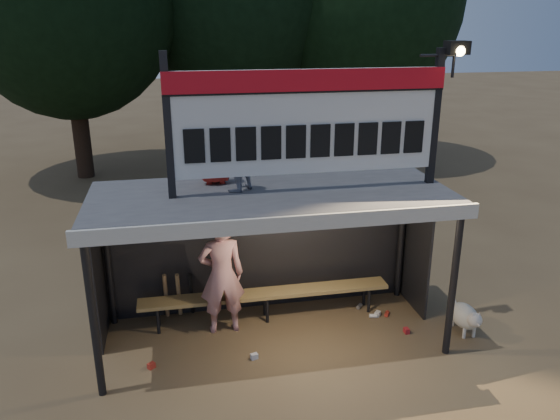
% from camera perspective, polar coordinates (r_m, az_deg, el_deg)
% --- Properties ---
extents(ground, '(80.00, 80.00, 0.00)m').
position_cam_1_polar(ground, '(8.55, -0.81, -13.08)').
color(ground, '#4F3E27').
rests_on(ground, ground).
extents(player, '(0.70, 0.47, 1.88)m').
position_cam_1_polar(player, '(8.32, -6.12, -6.77)').
color(player, silver).
rests_on(player, ground).
extents(child_a, '(0.62, 0.60, 1.00)m').
position_cam_1_polar(child_a, '(7.52, -4.62, 5.69)').
color(child_a, gray).
rests_on(child_a, dugout_shelter).
extents(child_b, '(0.52, 0.34, 1.05)m').
position_cam_1_polar(child_b, '(7.90, -6.87, 6.46)').
color(child_b, '#A52119').
rests_on(child_b, dugout_shelter).
extents(dugout_shelter, '(5.10, 2.08, 2.32)m').
position_cam_1_polar(dugout_shelter, '(7.95, -1.19, -0.82)').
color(dugout_shelter, '#424144').
rests_on(dugout_shelter, ground).
extents(scoreboard_assembly, '(4.10, 0.27, 1.99)m').
position_cam_1_polar(scoreboard_assembly, '(7.45, 3.36, 9.55)').
color(scoreboard_assembly, black).
rests_on(scoreboard_assembly, dugout_shelter).
extents(bench, '(4.00, 0.35, 0.48)m').
position_cam_1_polar(bench, '(8.80, -1.48, -8.81)').
color(bench, olive).
rests_on(bench, ground).
extents(dog, '(0.36, 0.81, 0.49)m').
position_cam_1_polar(dog, '(8.97, 18.83, -10.49)').
color(dog, beige).
rests_on(dog, ground).
extents(bats, '(0.48, 0.33, 0.84)m').
position_cam_1_polar(bats, '(8.95, -10.53, -8.69)').
color(bats, olive).
rests_on(bats, ground).
extents(litter, '(3.94, 1.20, 0.08)m').
position_cam_1_polar(litter, '(8.73, 5.62, -12.16)').
color(litter, '#A0271B').
rests_on(litter, ground).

